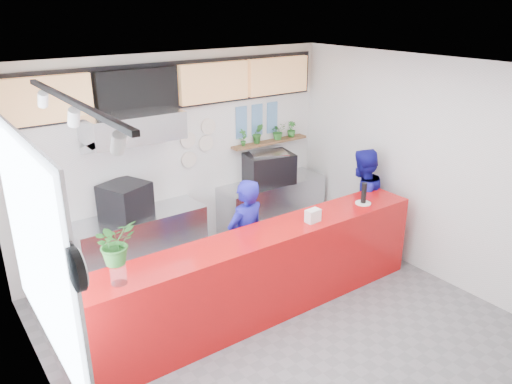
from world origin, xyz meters
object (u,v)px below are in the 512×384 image
panini_oven (125,201)px  staff_center (246,240)px  service_counter (264,274)px  pepper_mill (364,193)px  staff_right (361,203)px  espresso_machine (269,168)px

panini_oven → staff_center: staff_center is taller
service_counter → staff_center: bearing=82.6°
pepper_mill → staff_right: bearing=44.2°
espresso_machine → pepper_mill: (0.19, -1.85, 0.11)m
staff_right → service_counter: bearing=7.4°
pepper_mill → service_counter: bearing=178.3°
service_counter → panini_oven: (-0.97, 1.80, 0.59)m
service_counter → staff_right: (2.13, 0.45, 0.28)m
staff_center → panini_oven: bearing=-61.2°
panini_oven → pepper_mill: (2.59, -1.85, 0.11)m
service_counter → staff_right: staff_right is taller
panini_oven → pepper_mill: 3.18m
service_counter → panini_oven: 2.13m
service_counter → espresso_machine: size_ratio=6.02×
staff_right → panini_oven: bearing=-28.0°
panini_oven → espresso_machine: bearing=-22.7°
staff_center → pepper_mill: size_ratio=5.74×
service_counter → pepper_mill: 1.77m
service_counter → panini_oven: size_ratio=8.35×
service_counter → staff_center: staff_center is taller
panini_oven → service_counter: bearing=-84.3°
staff_right → staff_center: bearing=-5.0°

